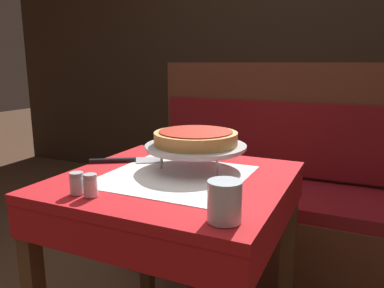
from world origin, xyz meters
TOP-DOWN VIEW (x-y plane):
  - dining_table_front at (0.00, 0.00)m, footprint 0.70×0.70m
  - dining_table_rear at (0.00, 1.65)m, footprint 0.59×0.59m
  - booth_bench at (0.15, 0.78)m, footprint 1.38×0.52m
  - back_wall_panel at (0.00, 2.14)m, footprint 6.00×0.04m
  - pizza_pan_stand at (0.02, 0.11)m, footprint 0.35×0.35m
  - deep_dish_pizza at (0.02, 0.11)m, footprint 0.29×0.29m
  - pizza_server at (-0.23, 0.09)m, footprint 0.25×0.19m
  - water_glass_near at (0.27, -0.27)m, footprint 0.08×0.08m
  - salt_shaker at (-0.17, -0.27)m, footprint 0.04×0.04m
  - pepper_shaker at (-0.12, -0.27)m, footprint 0.04×0.04m
  - napkin_holder at (-0.11, 0.31)m, footprint 0.10×0.05m
  - condiment_caddy at (0.07, 1.72)m, footprint 0.14×0.14m

SIDE VIEW (x-z plane):
  - booth_bench at x=0.15m, z-range -0.22..0.87m
  - dining_table_rear at x=0.00m, z-range 0.25..1.00m
  - dining_table_front at x=0.00m, z-range 0.27..1.01m
  - pizza_server at x=-0.23m, z-range 0.74..0.75m
  - salt_shaker at x=-0.17m, z-range 0.74..0.80m
  - pepper_shaker at x=-0.12m, z-range 0.74..0.80m
  - napkin_holder at x=-0.11m, z-range 0.74..0.83m
  - water_glass_near at x=0.27m, z-range 0.74..0.83m
  - condiment_caddy at x=0.07m, z-range 0.71..0.87m
  - pizza_pan_stand at x=0.02m, z-range 0.77..0.85m
  - deep_dish_pizza at x=0.02m, z-range 0.82..0.87m
  - back_wall_panel at x=0.00m, z-range 0.00..2.40m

